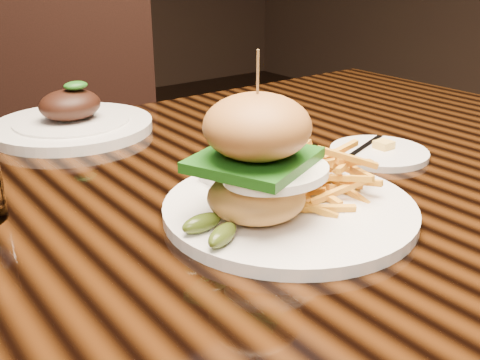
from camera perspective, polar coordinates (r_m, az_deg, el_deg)
dining_table at (r=0.79m, az=-4.16°, el=-6.05°), size 1.60×0.90×0.75m
burger_plate at (r=0.66m, az=4.48°, el=0.23°), size 0.31×0.31×0.20m
side_saucer at (r=0.91m, az=13.92°, el=2.75°), size 0.15×0.15×0.02m
ramekin at (r=0.74m, az=0.08°, el=-0.02°), size 0.10×0.10×0.04m
far_dish at (r=1.04m, az=-16.69°, el=5.65°), size 0.28×0.28×0.09m
chair_far at (r=1.65m, az=-15.81°, el=3.44°), size 0.60×0.60×0.95m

